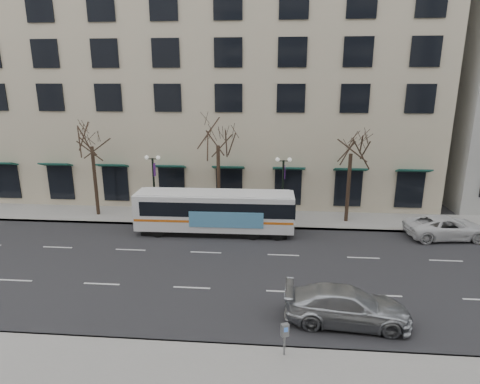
# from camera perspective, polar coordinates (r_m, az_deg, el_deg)

# --- Properties ---
(ground) EXTENTS (160.00, 160.00, 0.00)m
(ground) POSITION_cam_1_polar(r_m,az_deg,el_deg) (24.27, -5.79, -10.76)
(ground) COLOR black
(ground) RESTS_ON ground
(sidewalk_far) EXTENTS (80.00, 4.00, 0.15)m
(sidewalk_far) POSITION_cam_1_polar(r_m,az_deg,el_deg) (32.19, 5.93, -3.85)
(sidewalk_far) COLOR gray
(sidewalk_far) RESTS_ON ground
(building_hotel) EXTENTS (40.00, 20.00, 24.00)m
(building_hotel) POSITION_cam_1_polar(r_m,az_deg,el_deg) (42.83, -3.74, 17.24)
(building_hotel) COLOR #BFAF92
(building_hotel) RESTS_ON ground
(tree_far_left) EXTENTS (3.60, 3.60, 8.34)m
(tree_far_left) POSITION_cam_1_polar(r_m,az_deg,el_deg) (33.57, -20.49, 7.70)
(tree_far_left) COLOR black
(tree_far_left) RESTS_ON ground
(tree_far_mid) EXTENTS (3.60, 3.60, 8.55)m
(tree_far_mid) POSITION_cam_1_polar(r_m,az_deg,el_deg) (30.69, -3.17, 8.39)
(tree_far_mid) COLOR black
(tree_far_mid) RESTS_ON ground
(tree_far_right) EXTENTS (3.60, 3.60, 8.06)m
(tree_far_right) POSITION_cam_1_polar(r_m,az_deg,el_deg) (31.02, 15.61, 7.02)
(tree_far_right) COLOR black
(tree_far_right) RESTS_ON ground
(lamp_post_left) EXTENTS (1.22, 0.45, 5.21)m
(lamp_post_left) POSITION_cam_1_polar(r_m,az_deg,el_deg) (31.92, -12.13, 1.09)
(lamp_post_left) COLOR black
(lamp_post_left) RESTS_ON ground
(lamp_post_right) EXTENTS (1.22, 0.45, 5.21)m
(lamp_post_right) POSITION_cam_1_polar(r_m,az_deg,el_deg) (30.58, 6.12, 0.73)
(lamp_post_right) COLOR black
(lamp_post_right) RESTS_ON ground
(city_bus) EXTENTS (11.37, 2.63, 3.07)m
(city_bus) POSITION_cam_1_polar(r_m,az_deg,el_deg) (28.90, -3.46, -2.71)
(city_bus) COLOR white
(city_bus) RESTS_ON ground
(silver_car) EXTENTS (5.82, 2.66, 1.65)m
(silver_car) POSITION_cam_1_polar(r_m,az_deg,el_deg) (19.61, 14.98, -15.37)
(silver_car) COLOR #B3B7BC
(silver_car) RESTS_ON ground
(white_pickup) EXTENTS (5.87, 3.21, 1.56)m
(white_pickup) POSITION_cam_1_polar(r_m,az_deg,el_deg) (31.78, 27.30, -4.49)
(white_pickup) COLOR silver
(white_pickup) RESTS_ON ground
(pay_station) EXTENTS (0.35, 0.30, 1.39)m
(pay_station) POSITION_cam_1_polar(r_m,az_deg,el_deg) (16.81, 6.38, -19.26)
(pay_station) COLOR gray
(pay_station) RESTS_ON sidewalk_near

